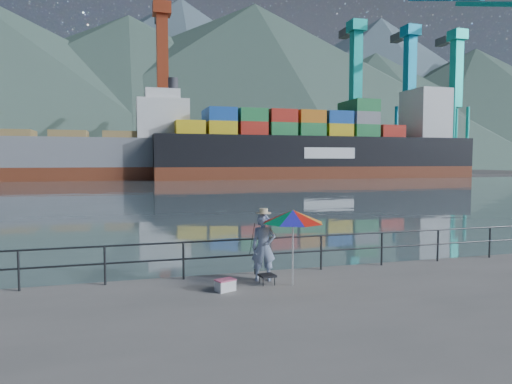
% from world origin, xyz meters
% --- Properties ---
extents(ground, '(24.00, 11.00, 0.50)m').
position_xyz_m(ground, '(0.00, -3.50, -0.25)').
color(ground, slate).
rests_on(ground, ground).
extents(harbor_water, '(500.00, 280.00, 0.00)m').
position_xyz_m(harbor_water, '(0.00, 130.00, 0.00)').
color(harbor_water, '#50656A').
rests_on(harbor_water, ground).
extents(far_dock, '(200.00, 40.00, 0.40)m').
position_xyz_m(far_dock, '(10.00, 93.00, 0.00)').
color(far_dock, '#514F4C').
rests_on(far_dock, ground).
extents(guardrail, '(22.00, 0.06, 1.03)m').
position_xyz_m(guardrail, '(0.00, 1.70, 0.52)').
color(guardrail, '#2D3033').
rests_on(guardrail, ground).
extents(mountains, '(600.00, 332.80, 80.00)m').
position_xyz_m(mountains, '(38.82, 207.75, 35.55)').
color(mountains, '#385147').
rests_on(mountains, ground).
extents(port_cranes, '(116.00, 28.00, 38.40)m').
position_xyz_m(port_cranes, '(31.00, 84.00, 16.00)').
color(port_cranes, '#B4340E').
rests_on(port_cranes, ground).
extents(container_stacks, '(58.00, 5.40, 7.80)m').
position_xyz_m(container_stacks, '(32.75, 93.07, 2.88)').
color(container_stacks, red).
rests_on(container_stacks, ground).
extents(fisherman, '(0.72, 0.54, 1.78)m').
position_xyz_m(fisherman, '(1.03, 1.00, 0.89)').
color(fisherman, '#355A8F').
rests_on(fisherman, ground).
extents(beach_umbrella, '(1.60, 1.60, 1.94)m').
position_xyz_m(beach_umbrella, '(1.61, 0.35, 1.77)').
color(beach_umbrella, white).
rests_on(beach_umbrella, ground).
extents(folding_stool, '(0.43, 0.43, 0.25)m').
position_xyz_m(folding_stool, '(1.01, 0.61, 0.14)').
color(folding_stool, black).
rests_on(folding_stool, ground).
extents(cooler_bag, '(0.52, 0.44, 0.26)m').
position_xyz_m(cooler_bag, '(-0.15, 0.33, 0.13)').
color(cooler_bag, silver).
rests_on(cooler_bag, ground).
extents(fishing_rod, '(0.34, 1.76, 1.26)m').
position_xyz_m(fishing_rod, '(1.01, 2.07, 0.00)').
color(fishing_rod, black).
rests_on(fishing_rod, ground).
extents(bulk_carrier, '(48.86, 8.46, 14.50)m').
position_xyz_m(bulk_carrier, '(-9.61, 73.90, 4.16)').
color(bulk_carrier, maroon).
rests_on(bulk_carrier, ground).
extents(container_ship, '(62.76, 10.46, 18.10)m').
position_xyz_m(container_ship, '(35.08, 71.33, 5.81)').
color(container_ship, maroon).
rests_on(container_ship, ground).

